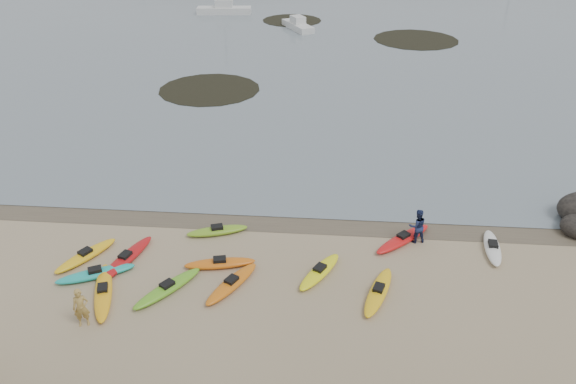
{
  "coord_description": "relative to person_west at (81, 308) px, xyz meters",
  "views": [
    {
      "loc": [
        1.99,
        -23.98,
        14.96
      ],
      "look_at": [
        0.0,
        0.0,
        1.5
      ],
      "focal_mm": 35.0,
      "sensor_mm": 36.0,
      "label": 1
    }
  ],
  "objects": [
    {
      "name": "ground",
      "position": [
        7.14,
        8.36,
        -0.83
      ],
      "size": [
        600.0,
        600.0,
        0.0
      ],
      "primitive_type": "plane",
      "color": "tan",
      "rests_on": "ground"
    },
    {
      "name": "kelp_mats",
      "position": [
        7.87,
        41.21,
        -0.8
      ],
      "size": [
        27.1,
        33.45,
        0.04
      ],
      "color": "black",
      "rests_on": "water"
    },
    {
      "name": "person_west",
      "position": [
        0.0,
        0.0,
        0.0
      ],
      "size": [
        0.7,
        0.57,
        1.65
      ],
      "primitive_type": "imported",
      "rotation": [
        0.0,
        0.0,
        0.32
      ],
      "color": "#B49248",
      "rests_on": "ground"
    },
    {
      "name": "person_east",
      "position": [
        13.31,
        6.79,
        0.02
      ],
      "size": [
        0.95,
        0.81,
        1.7
      ],
      "primitive_type": "imported",
      "rotation": [
        0.0,
        0.0,
        3.37
      ],
      "color": "navy",
      "rests_on": "ground"
    },
    {
      "name": "wet_sand",
      "position": [
        7.14,
        8.06,
        -0.82
      ],
      "size": [
        60.0,
        60.0,
        0.0
      ],
      "primitive_type": "plane",
      "color": "brown",
      "rests_on": "ground"
    },
    {
      "name": "kayaks",
      "position": [
        5.16,
        3.93,
        -0.66
      ],
      "size": [
        19.97,
        8.44,
        0.34
      ],
      "color": "yellow",
      "rests_on": "ground"
    }
  ]
}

